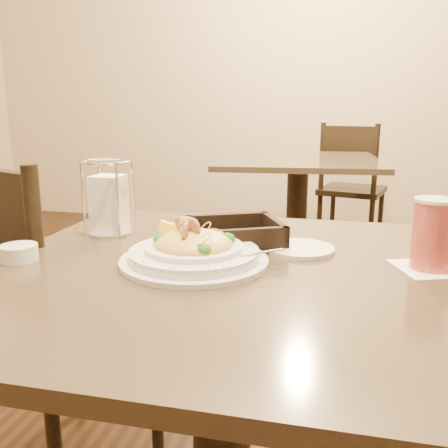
% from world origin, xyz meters
% --- Properties ---
extents(main_table, '(0.90, 0.90, 0.75)m').
position_xyz_m(main_table, '(0.00, 0.00, 0.51)').
color(main_table, black).
rests_on(main_table, ground).
extents(background_table, '(0.98, 0.98, 0.75)m').
position_xyz_m(background_table, '(-0.03, 2.01, 0.51)').
color(background_table, black).
rests_on(background_table, ground).
extents(dining_chair_near, '(0.54, 0.54, 0.93)m').
position_xyz_m(dining_chair_near, '(-0.55, 0.23, 0.50)').
color(dining_chair_near, black).
rests_on(dining_chair_near, ground).
extents(dining_chair_far, '(0.51, 0.51, 0.93)m').
position_xyz_m(dining_chair_far, '(0.28, 2.72, 0.50)').
color(dining_chair_far, black).
rests_on(dining_chair_far, ground).
extents(pasta_bowl, '(0.32, 0.29, 0.09)m').
position_xyz_m(pasta_bowl, '(-0.06, 0.01, 0.78)').
color(pasta_bowl, white).
rests_on(pasta_bowl, main_table).
extents(drink_glass, '(0.15, 0.15, 0.14)m').
position_xyz_m(drink_glass, '(0.38, 0.08, 0.82)').
color(drink_glass, white).
rests_on(drink_glass, main_table).
extents(bread_basket, '(0.25, 0.23, 0.05)m').
position_xyz_m(bread_basket, '(-0.01, 0.16, 0.77)').
color(bread_basket, black).
rests_on(bread_basket, main_table).
extents(napkin_caddy, '(0.11, 0.11, 0.18)m').
position_xyz_m(napkin_caddy, '(-0.32, 0.19, 0.83)').
color(napkin_caddy, silver).
rests_on(napkin_caddy, main_table).
extents(side_plate, '(0.15, 0.15, 0.01)m').
position_xyz_m(side_plate, '(0.14, 0.14, 0.76)').
color(side_plate, white).
rests_on(side_plate, main_table).
extents(butter_ramekin, '(0.09, 0.09, 0.03)m').
position_xyz_m(butter_ramekin, '(-0.40, -0.05, 0.77)').
color(butter_ramekin, white).
rests_on(butter_ramekin, main_table).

